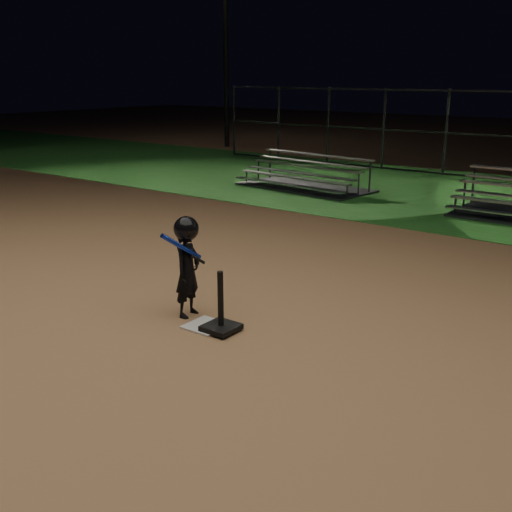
{
  "coord_description": "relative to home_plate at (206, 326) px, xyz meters",
  "views": [
    {
      "loc": [
        4.6,
        -5.15,
        2.91
      ],
      "look_at": [
        0.0,
        1.0,
        0.65
      ],
      "focal_mm": 43.48,
      "sensor_mm": 36.0,
      "label": 1
    }
  ],
  "objects": [
    {
      "name": "ground",
      "position": [
        0.0,
        0.0,
        -0.01
      ],
      "size": [
        80.0,
        80.0,
        0.0
      ],
      "primitive_type": "plane",
      "color": "#A07248",
      "rests_on": "ground"
    },
    {
      "name": "grass_strip",
      "position": [
        0.0,
        10.0,
        -0.01
      ],
      "size": [
        60.0,
        8.0,
        0.01
      ],
      "primitive_type": "cube",
      "color": "#205C1D",
      "rests_on": "ground"
    },
    {
      "name": "home_plate",
      "position": [
        0.0,
        0.0,
        0.0
      ],
      "size": [
        0.45,
        0.45,
        0.02
      ],
      "primitive_type": "cube",
      "color": "beige",
      "rests_on": "ground"
    },
    {
      "name": "batting_tee",
      "position": [
        0.24,
        -0.0,
        0.14
      ],
      "size": [
        0.38,
        0.38,
        0.72
      ],
      "color": "black",
      "rests_on": "home_plate"
    },
    {
      "name": "child_batter",
      "position": [
        -0.42,
        0.16,
        0.66
      ],
      "size": [
        0.42,
        0.64,
        1.27
      ],
      "rotation": [
        0.0,
        0.0,
        1.72
      ],
      "color": "black",
      "rests_on": "ground"
    },
    {
      "name": "bleacher_left",
      "position": [
        -4.09,
        8.58,
        0.17
      ],
      "size": [
        3.68,
        2.09,
        0.86
      ],
      "rotation": [
        0.0,
        0.0,
        -0.11
      ],
      "color": "#B0B0B4",
      "rests_on": "ground"
    },
    {
      "name": "light_pole_left",
      "position": [
        -12.0,
        14.94,
        4.93
      ],
      "size": [
        0.9,
        0.53,
        8.3
      ],
      "color": "#2D2D30",
      "rests_on": "ground"
    }
  ]
}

